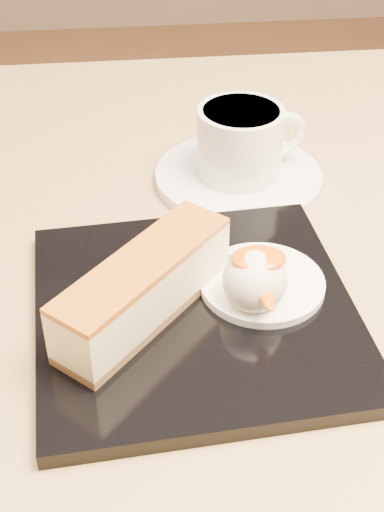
{
  "coord_description": "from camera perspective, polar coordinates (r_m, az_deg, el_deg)",
  "views": [
    {
      "loc": [
        -0.08,
        -0.43,
        1.06
      ],
      "look_at": [
        -0.03,
        -0.05,
        0.76
      ],
      "focal_mm": 50.0,
      "sensor_mm": 36.0,
      "label": 1
    }
  ],
  "objects": [
    {
      "name": "dessert_plate",
      "position": [
        0.5,
        0.25,
        -4.46
      ],
      "size": [
        0.23,
        0.23,
        0.01
      ],
      "primitive_type": "cube",
      "rotation": [
        0.0,
        0.0,
        0.07
      ],
      "color": "black",
      "rests_on": "table"
    },
    {
      "name": "saucer",
      "position": [
        0.65,
        3.72,
        6.32
      ],
      "size": [
        0.15,
        0.15,
        0.01
      ],
      "primitive_type": "cylinder",
      "color": "white",
      "rests_on": "table"
    },
    {
      "name": "mango_sauce",
      "position": [
        0.48,
        5.34,
        -0.19
      ],
      "size": [
        0.04,
        0.03,
        0.01
      ],
      "primitive_type": "ellipsoid",
      "color": "#E65D07",
      "rests_on": "ice_cream_scoop"
    },
    {
      "name": "coffee_cup",
      "position": [
        0.63,
        4.02,
        9.21
      ],
      "size": [
        0.1,
        0.08,
        0.06
      ],
      "rotation": [
        0.0,
        0.0,
        0.24
      ],
      "color": "white",
      "rests_on": "saucer"
    },
    {
      "name": "cheesecake",
      "position": [
        0.48,
        -3.86,
        -2.54
      ],
      "size": [
        0.13,
        0.13,
        0.05
      ],
      "rotation": [
        0.0,
        0.0,
        0.83
      ],
      "color": "brown",
      "rests_on": "dessert_plate"
    },
    {
      "name": "mint_sprig",
      "position": [
        0.53,
        2.01,
        -0.34
      ],
      "size": [
        0.03,
        0.02,
        0.0
      ],
      "color": "#2A823B",
      "rests_on": "cream_smear"
    },
    {
      "name": "cream_smear",
      "position": [
        0.51,
        5.62,
        -2.17
      ],
      "size": [
        0.09,
        0.09,
        0.01
      ],
      "primitive_type": "cylinder",
      "color": "white",
      "rests_on": "dessert_plate"
    },
    {
      "name": "ice_cream_scoop",
      "position": [
        0.48,
        5.03,
        -1.97
      ],
      "size": [
        0.04,
        0.04,
        0.04
      ],
      "primitive_type": "sphere",
      "color": "white",
      "rests_on": "cream_smear"
    },
    {
      "name": "table",
      "position": [
        0.67,
        2.49,
        -10.69
      ],
      "size": [
        0.8,
        0.8,
        0.72
      ],
      "color": "black",
      "rests_on": "ground"
    }
  ]
}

